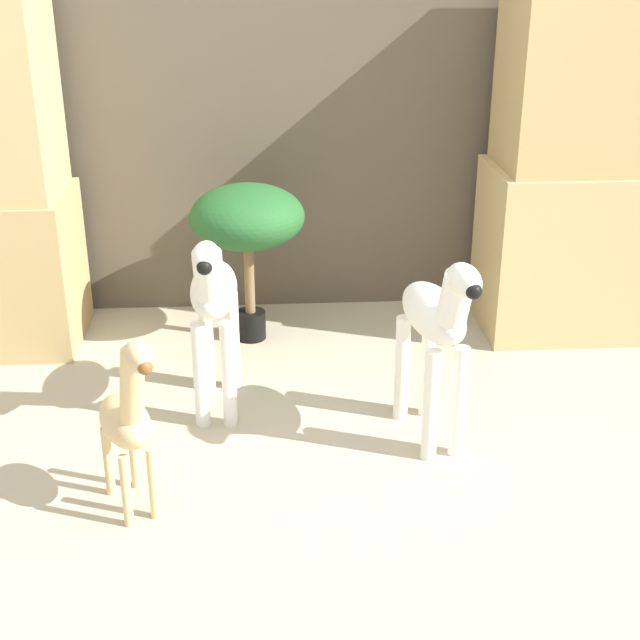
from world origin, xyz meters
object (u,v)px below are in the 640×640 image
zebra_right (437,326)px  zebra_left (214,301)px  potted_palm_front (247,221)px  giraffe_figurine (128,415)px

zebra_right → zebra_left: (-0.69, 0.24, 0.00)m
zebra_right → potted_palm_front: zebra_right is taller
potted_palm_front → zebra_left: bearing=-100.4°
giraffe_figurine → potted_palm_front: size_ratio=0.93×
zebra_right → giraffe_figurine: bearing=-159.8°
zebra_right → giraffe_figurine: size_ratio=1.13×
potted_palm_front → giraffe_figurine: bearing=-105.2°
zebra_left → potted_palm_front: zebra_left is taller
zebra_left → potted_palm_front: (0.11, 0.59, 0.09)m
zebra_right → potted_palm_front: 1.03m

